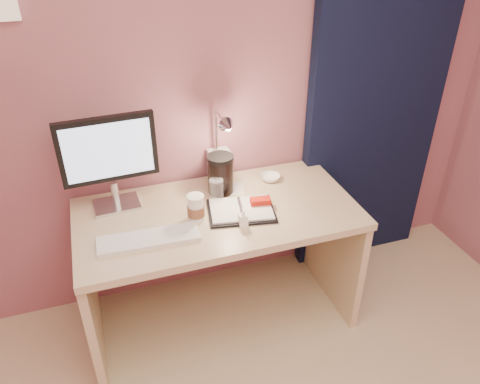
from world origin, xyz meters
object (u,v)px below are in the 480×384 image
object	(u,v)px
planner	(243,209)
bowl	(270,178)
monitor	(109,155)
coffee_cup	(196,208)
dark_jar	(221,176)
product_box	(219,165)
desk_lamp	(221,144)
lotion_bottle	(243,217)
clear_cup	(216,191)
keyboard	(149,239)
desk	(215,238)

from	to	relation	value
planner	bowl	distance (m)	0.34
monitor	coffee_cup	distance (m)	0.48
planner	dark_jar	xyz separation A→B (m)	(-0.05, 0.22, 0.08)
product_box	desk_lamp	size ratio (longest dim) A/B	0.40
lotion_bottle	dark_jar	bearing A→B (deg)	92.32
coffee_cup	lotion_bottle	world-z (taller)	coffee_cup
monitor	planner	world-z (taller)	monitor
planner	desk_lamp	distance (m)	0.35
clear_cup	desk_lamp	bearing A→B (deg)	60.99
dark_jar	keyboard	bearing A→B (deg)	-144.79
monitor	coffee_cup	world-z (taller)	monitor
desk_lamp	clear_cup	bearing A→B (deg)	-123.32
desk	clear_cup	size ratio (longest dim) A/B	11.15
desk	coffee_cup	world-z (taller)	coffee_cup
desk	dark_jar	bearing A→B (deg)	55.21
bowl	planner	bearing A→B (deg)	-135.08
planner	desk_lamp	bearing A→B (deg)	109.34
bowl	dark_jar	size ratio (longest dim) A/B	0.57
planner	coffee_cup	size ratio (longest dim) A/B	2.70
coffee_cup	dark_jar	bearing A→B (deg)	48.45
desk	clear_cup	bearing A→B (deg)	34.67
keyboard	dark_jar	bearing A→B (deg)	37.58
coffee_cup	bowl	size ratio (longest dim) A/B	1.25
keyboard	lotion_bottle	distance (m)	0.45
dark_jar	desk	bearing A→B (deg)	-124.79
desk	planner	world-z (taller)	planner
clear_cup	desk_lamp	world-z (taller)	desk_lamp
product_box	desk_lamp	distance (m)	0.21
coffee_cup	desk_lamp	world-z (taller)	desk_lamp
coffee_cup	lotion_bottle	bearing A→B (deg)	-30.88
dark_jar	clear_cup	bearing A→B (deg)	-119.42
coffee_cup	dark_jar	world-z (taller)	dark_jar
monitor	desk_lamp	world-z (taller)	monitor
desk	product_box	bearing A→B (deg)	66.68
coffee_cup	desk_lamp	distance (m)	0.37
monitor	product_box	bearing A→B (deg)	7.10
keyboard	lotion_bottle	world-z (taller)	lotion_bottle
desk	planner	bearing A→B (deg)	-45.90
lotion_bottle	desk_lamp	xyz separation A→B (m)	(-0.00, 0.35, 0.22)
desk	coffee_cup	xyz separation A→B (m)	(-0.12, -0.11, 0.29)
product_box	clear_cup	bearing A→B (deg)	-111.16
desk	keyboard	distance (m)	0.48
monitor	clear_cup	size ratio (longest dim) A/B	3.87
lotion_bottle	desk_lamp	world-z (taller)	desk_lamp
lotion_bottle	bowl	bearing A→B (deg)	51.70
dark_jar	planner	bearing A→B (deg)	-77.38
monitor	clear_cup	world-z (taller)	monitor
clear_cup	lotion_bottle	bearing A→B (deg)	-76.21
desk_lamp	bowl	bearing A→B (deg)	-3.72
desk	product_box	xyz separation A→B (m)	(0.10, 0.23, 0.31)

